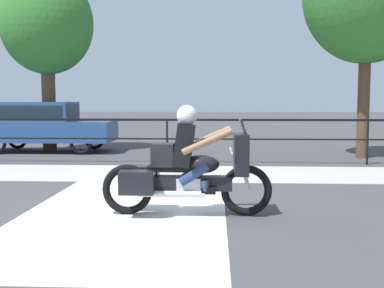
# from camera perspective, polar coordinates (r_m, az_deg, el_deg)

# --- Properties ---
(ground_plane) EXTENTS (120.00, 120.00, 0.00)m
(ground_plane) POSITION_cam_1_polar(r_m,az_deg,el_deg) (7.51, -6.92, -7.41)
(ground_plane) COLOR #424244
(sidewalk_band) EXTENTS (44.00, 2.40, 0.01)m
(sidewalk_band) POSITION_cam_1_polar(r_m,az_deg,el_deg) (10.82, -3.87, -3.47)
(sidewalk_band) COLOR #B7B2A8
(sidewalk_band) RESTS_ON ground
(crosswalk_band) EXTENTS (2.92, 6.00, 0.01)m
(crosswalk_band) POSITION_cam_1_polar(r_m,az_deg,el_deg) (7.33, -7.63, -7.71)
(crosswalk_band) COLOR silver
(crosswalk_band) RESTS_ON ground
(fence_railing) EXTENTS (36.00, 0.05, 1.16)m
(fence_railing) POSITION_cam_1_polar(r_m,az_deg,el_deg) (12.41, -2.97, 1.88)
(fence_railing) COLOR black
(fence_railing) RESTS_ON ground
(motorcycle) EXTENTS (2.42, 0.76, 1.57)m
(motorcycle) POSITION_cam_1_polar(r_m,az_deg,el_deg) (6.82, -0.68, -2.89)
(motorcycle) COLOR black
(motorcycle) RESTS_ON ground
(parked_car) EXTENTS (4.23, 1.76, 1.58)m
(parked_car) POSITION_cam_1_polar(r_m,az_deg,el_deg) (15.99, -17.17, 2.35)
(parked_car) COLOR #284C84
(parked_car) RESTS_ON ground
(tree_behind_car) EXTENTS (2.93, 2.93, 5.68)m
(tree_behind_car) POSITION_cam_1_polar(r_m,az_deg,el_deg) (16.39, -16.83, 13.36)
(tree_behind_car) COLOR brown
(tree_behind_car) RESTS_ON ground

